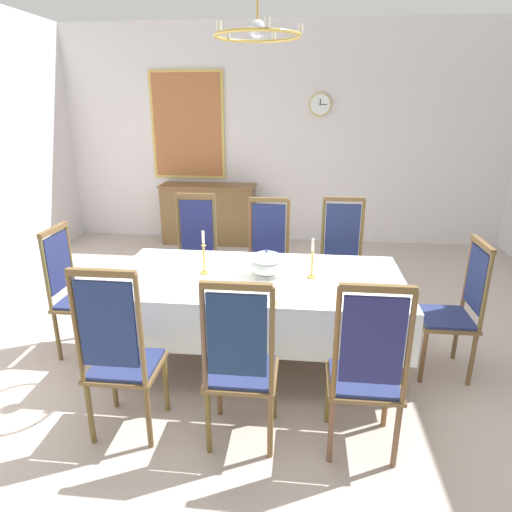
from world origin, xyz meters
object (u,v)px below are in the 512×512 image
chair_head_west (76,290)px  spoon_secondary (110,288)px  chair_south_a (120,354)px  chandelier (258,34)px  candlestick_east (312,263)px  mounted_clock (320,104)px  chair_south_c (366,370)px  bowl_near_left (260,297)px  bowl_near_right (122,288)px  framed_painting (188,126)px  chair_north_a (195,254)px  candlestick_west (204,257)px  sideboard (209,214)px  chair_north_c (342,259)px  spoon_primary (274,298)px  chair_south_b (241,364)px  soup_tureen (267,263)px  chair_head_east (455,308)px  dining_table (257,284)px

chair_head_west → spoon_secondary: chair_head_west is taller
chair_south_a → chandelier: 2.28m
candlestick_east → mounted_clock: (0.11, 3.54, 1.16)m
chair_south_c → chair_south_a: bearing=-179.9°
chair_south_c → bowl_near_left: size_ratio=8.19×
bowl_near_right → framed_painting: bearing=96.9°
bowl_near_left → spoon_secondary: bearing=176.6°
chair_north_a → candlestick_west: 1.08m
sideboard → framed_painting: framed_painting is taller
mounted_clock → bowl_near_right: bearing=-110.7°
chair_north_a → chair_north_c: 1.50m
spoon_primary → framed_painting: 4.39m
candlestick_west → spoon_primary: candlestick_west is taller
chair_north_c → bowl_near_right: chair_north_c is taller
candlestick_east → spoon_secondary: 1.55m
chair_south_b → bowl_near_left: (0.06, 0.53, 0.21)m
candlestick_west → chair_north_a: bearing=108.3°
chair_south_b → chandelier: (-0.00, 0.98, 1.93)m
chair_north_a → bowl_near_left: 1.67m
candlestick_east → framed_painting: bearing=117.8°
soup_tureen → spoon_primary: 0.45m
chair_head_west → candlestick_west: 1.18m
chair_north_c → candlestick_east: size_ratio=3.74×
chair_head_east → chair_north_a: bearing=66.9°
dining_table → chair_head_west: bearing=180.0°
sideboard → framed_painting: bearing=-37.2°
chair_north_a → chair_south_a: bearing=90.0°
chair_south_b → candlestick_east: size_ratio=3.62×
chair_south_a → spoon_primary: 1.09m
chair_south_b → chair_north_c: (0.74, 1.97, 0.01)m
candlestick_west → bowl_near_left: size_ratio=2.49×
framed_painting → chair_north_a: bearing=-75.1°
chair_south_a → chair_south_c: 1.50m
chair_north_c → chair_head_west: (-2.30, -0.98, -0.03)m
candlestick_east → soup_tureen: bearing=-180.0°
mounted_clock → framed_painting: 2.00m
candlestick_east → spoon_secondary: bearing=-165.4°
chair_north_a → chair_head_west: size_ratio=1.08×
candlestick_east → sideboard: bearing=114.9°
chair_south_c → chair_north_c: bearing=90.0°
chair_north_c → soup_tureen: (-0.67, -0.98, 0.28)m
chair_south_c → chandelier: size_ratio=1.79×
soup_tureen → mounted_clock: bearing=82.5°
chair_head_west → sideboard: chair_head_west is taller
chair_north_a → spoon_secondary: bearing=77.4°
chair_south_b → chandelier: bearing=90.2°
chair_north_c → chandelier: size_ratio=1.81×
dining_table → chair_south_c: size_ratio=1.94×
chair_head_east → framed_painting: bearing=40.1°
chair_south_b → candlestick_west: bearing=113.8°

